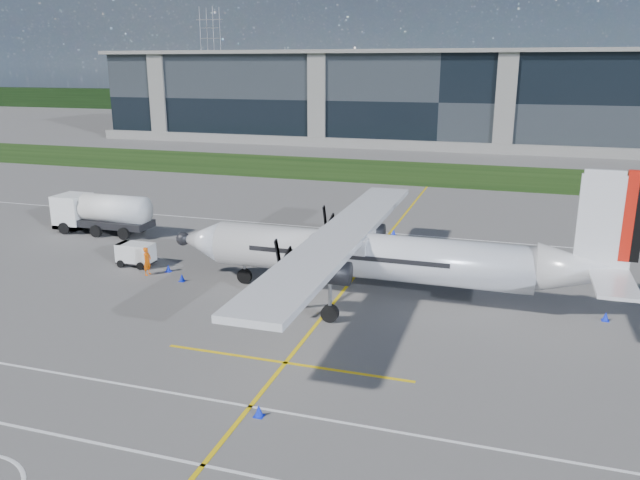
# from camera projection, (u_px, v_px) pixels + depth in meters

# --- Properties ---
(ground) EXTENTS (400.00, 400.00, 0.00)m
(ground) POSITION_uv_depth(u_px,v_px,m) (402.00, 184.00, 71.73)
(ground) COLOR #605D5B
(ground) RESTS_ON ground
(grass_strip) EXTENTS (400.00, 18.00, 0.04)m
(grass_strip) POSITION_uv_depth(u_px,v_px,m) (414.00, 173.00, 79.06)
(grass_strip) COLOR black
(grass_strip) RESTS_ON ground
(terminal_building) EXTENTS (120.00, 20.00, 15.00)m
(terminal_building) POSITION_uv_depth(u_px,v_px,m) (446.00, 99.00, 106.39)
(terminal_building) COLOR black
(terminal_building) RESTS_ON ground
(tree_line) EXTENTS (400.00, 6.00, 6.00)m
(tree_line) POSITION_uv_depth(u_px,v_px,m) (472.00, 105.00, 162.66)
(tree_line) COLOR black
(tree_line) RESTS_ON ground
(pylon_west) EXTENTS (9.00, 4.60, 30.00)m
(pylon_west) POSITION_uv_depth(u_px,v_px,m) (211.00, 59.00, 191.87)
(pylon_west) COLOR gray
(pylon_west) RESTS_ON ground
(yellow_taxiway_centerline) EXTENTS (0.20, 70.00, 0.01)m
(yellow_taxiway_centerline) POSITION_uv_depth(u_px,v_px,m) (367.00, 262.00, 43.33)
(yellow_taxiway_centerline) COLOR yellow
(yellow_taxiway_centerline) RESTS_ON ground
(white_lane_line) EXTENTS (90.00, 0.15, 0.01)m
(white_lane_line) POSITION_uv_depth(u_px,v_px,m) (127.00, 450.00, 22.18)
(white_lane_line) COLOR white
(white_lane_line) RESTS_ON ground
(turboprop_aircraft) EXTENTS (26.40, 27.38, 8.21)m
(turboprop_aircraft) POSITION_uv_depth(u_px,v_px,m) (384.00, 231.00, 35.44)
(turboprop_aircraft) COLOR silver
(turboprop_aircraft) RESTS_ON ground
(fuel_tanker_truck) EXTENTS (8.58, 2.79, 3.22)m
(fuel_tanker_truck) POSITION_uv_depth(u_px,v_px,m) (96.00, 213.00, 50.50)
(fuel_tanker_truck) COLOR white
(fuel_tanker_truck) RESTS_ON ground
(baggage_tug) EXTENTS (2.57, 1.54, 1.54)m
(baggage_tug) POSITION_uv_depth(u_px,v_px,m) (136.00, 255.00, 42.36)
(baggage_tug) COLOR silver
(baggage_tug) RESTS_ON ground
(ground_crew_person) EXTENTS (0.65, 0.89, 2.13)m
(ground_crew_person) POSITION_uv_depth(u_px,v_px,m) (147.00, 259.00, 40.40)
(ground_crew_person) COLOR #F25907
(ground_crew_person) RESTS_ON ground
(safety_cone_stbdwing) EXTENTS (0.36, 0.36, 0.50)m
(safety_cone_stbdwing) POSITION_uv_depth(u_px,v_px,m) (394.00, 232.00, 50.05)
(safety_cone_stbdwing) COLOR #0C22D7
(safety_cone_stbdwing) RESTS_ON ground
(safety_cone_nose_port) EXTENTS (0.36, 0.36, 0.50)m
(safety_cone_nose_port) POSITION_uv_depth(u_px,v_px,m) (182.00, 278.00, 39.38)
(safety_cone_nose_port) COLOR #0C22D7
(safety_cone_nose_port) RESTS_ON ground
(safety_cone_portwing) EXTENTS (0.36, 0.36, 0.50)m
(safety_cone_portwing) POSITION_uv_depth(u_px,v_px,m) (259.00, 411.00, 24.23)
(safety_cone_portwing) COLOR #0C22D7
(safety_cone_portwing) RESTS_ON ground
(safety_cone_tail) EXTENTS (0.36, 0.36, 0.50)m
(safety_cone_tail) POSITION_uv_depth(u_px,v_px,m) (606.00, 316.00, 33.30)
(safety_cone_tail) COLOR #0C22D7
(safety_cone_tail) RESTS_ON ground
(safety_cone_fwd) EXTENTS (0.36, 0.36, 0.50)m
(safety_cone_fwd) POSITION_uv_depth(u_px,v_px,m) (168.00, 268.00, 41.22)
(safety_cone_fwd) COLOR #0C22D7
(safety_cone_fwd) RESTS_ON ground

